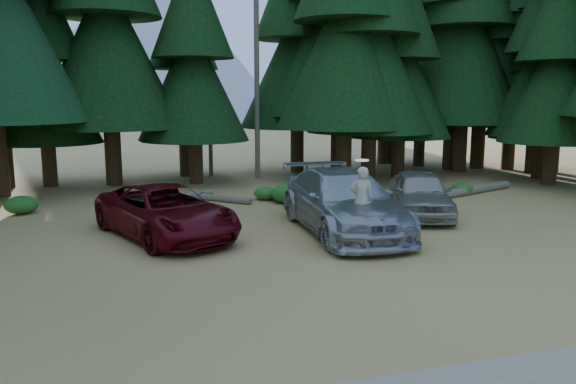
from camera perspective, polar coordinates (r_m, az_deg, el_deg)
name	(u,v)px	position (r m, az deg, el deg)	size (l,w,h in m)	color
ground	(371,267)	(13.17, 8.43, -7.54)	(160.00, 160.00, 0.00)	#A58546
forest_belt_north	(239,178)	(27.20, -4.98, 1.46)	(36.00, 7.00, 22.00)	black
snag_front	(257,50)	(26.69, -3.21, 14.24)	(0.24, 0.24, 12.00)	#666051
snag_back	(209,73)	(27.72, -8.04, 11.92)	(0.20, 0.20, 10.00)	#666051
mountain_peak	(134,43)	(100.04, -15.38, 14.42)	(48.00, 50.00, 28.00)	#9A9DA2
red_pickup	(165,211)	(15.94, -12.34, -1.93)	(2.41, 5.23, 1.45)	#5B0711
silver_minivan_center	(343,202)	(16.23, 5.65, -0.97)	(2.48, 6.11, 1.77)	#A7ABB0
silver_minivan_right	(420,193)	(18.85, 13.27, -0.15)	(1.75, 4.35, 1.48)	#A5A193
frisbee_player	(362,199)	(14.61, 7.49, -0.67)	(0.72, 0.60, 1.87)	beige
log_left	(175,198)	(21.34, -11.43, -0.61)	(0.26, 0.26, 3.63)	#666051
log_mid	(217,198)	(21.13, -7.20, -0.62)	(0.24, 0.24, 2.95)	#666051
log_right	(470,190)	(23.60, 18.02, 0.16)	(0.33, 0.33, 5.10)	#666051
shrub_far_left	(21,205)	(20.77, -25.48, -1.18)	(1.09, 1.09, 0.60)	#227121
shrub_left	(171,204)	(19.47, -11.80, -1.22)	(0.94, 0.94, 0.52)	#227121
shrub_center_left	(288,193)	(20.67, 0.03, -0.12)	(1.29, 1.29, 0.71)	#227121
shrub_center_right	(266,193)	(21.29, -2.25, -0.12)	(0.91, 0.91, 0.50)	#227121
shrub_right	(351,193)	(20.93, 6.43, -0.11)	(1.22, 1.22, 0.67)	#227121
shrub_far_right	(416,187)	(23.16, 12.89, 0.49)	(0.98, 0.98, 0.54)	#227121
shrub_edge_east	(462,188)	(23.54, 17.29, 0.36)	(0.86, 0.86, 0.48)	#227121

